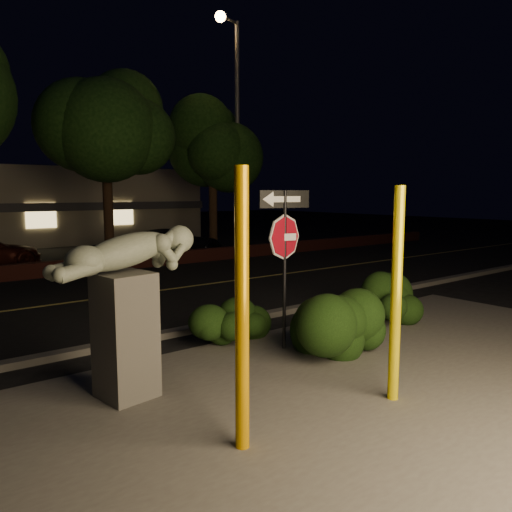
{
  "coord_description": "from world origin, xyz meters",
  "views": [
    {
      "loc": [
        -4.7,
        -5.29,
        2.7
      ],
      "look_at": [
        0.64,
        1.51,
        1.6
      ],
      "focal_mm": 35.0,
      "sensor_mm": 36.0,
      "label": 1
    }
  ],
  "objects_px": {
    "streetlight": "(234,117)",
    "parked_car_dark": "(173,243)",
    "signpost": "(285,238)",
    "sculpture": "(127,295)",
    "yellow_pole_right": "(396,295)",
    "yellow_pole_left": "(242,312)"
  },
  "relations": [
    {
      "from": "yellow_pole_left",
      "to": "streetlight",
      "type": "bearing_deg",
      "value": 54.46
    },
    {
      "from": "sculpture",
      "to": "streetlight",
      "type": "bearing_deg",
      "value": 40.8
    },
    {
      "from": "yellow_pole_left",
      "to": "signpost",
      "type": "distance_m",
      "value": 3.46
    },
    {
      "from": "streetlight",
      "to": "yellow_pole_left",
      "type": "bearing_deg",
      "value": -145.36
    },
    {
      "from": "parked_car_dark",
      "to": "yellow_pole_left",
      "type": "bearing_deg",
      "value": 153.29
    },
    {
      "from": "signpost",
      "to": "yellow_pole_right",
      "type": "bearing_deg",
      "value": -83.96
    },
    {
      "from": "yellow_pole_right",
      "to": "signpost",
      "type": "xyz_separation_m",
      "value": [
        0.28,
        2.48,
        0.55
      ]
    },
    {
      "from": "yellow_pole_left",
      "to": "signpost",
      "type": "height_order",
      "value": "yellow_pole_left"
    },
    {
      "from": "yellow_pole_left",
      "to": "streetlight",
      "type": "distance_m",
      "value": 17.49
    },
    {
      "from": "signpost",
      "to": "sculpture",
      "type": "relative_size",
      "value": 1.22
    },
    {
      "from": "yellow_pole_left",
      "to": "sculpture",
      "type": "xyz_separation_m",
      "value": [
        -0.37,
        2.02,
        -0.1
      ]
    },
    {
      "from": "sculpture",
      "to": "parked_car_dark",
      "type": "height_order",
      "value": "sculpture"
    },
    {
      "from": "streetlight",
      "to": "parked_car_dark",
      "type": "relative_size",
      "value": 2.26
    },
    {
      "from": "yellow_pole_right",
      "to": "parked_car_dark",
      "type": "bearing_deg",
      "value": 72.02
    },
    {
      "from": "yellow_pole_left",
      "to": "yellow_pole_right",
      "type": "relative_size",
      "value": 1.06
    },
    {
      "from": "signpost",
      "to": "streetlight",
      "type": "distance_m",
      "value": 14.17
    },
    {
      "from": "yellow_pole_right",
      "to": "streetlight",
      "type": "xyz_separation_m",
      "value": [
        7.54,
        13.98,
        4.52
      ]
    },
    {
      "from": "yellow_pole_right",
      "to": "parked_car_dark",
      "type": "relative_size",
      "value": 0.64
    },
    {
      "from": "yellow_pole_left",
      "to": "streetlight",
      "type": "relative_size",
      "value": 0.3
    },
    {
      "from": "yellow_pole_left",
      "to": "parked_car_dark",
      "type": "distance_m",
      "value": 15.91
    },
    {
      "from": "parked_car_dark",
      "to": "yellow_pole_right",
      "type": "bearing_deg",
      "value": 161.43
    },
    {
      "from": "yellow_pole_left",
      "to": "streetlight",
      "type": "height_order",
      "value": "streetlight"
    }
  ]
}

